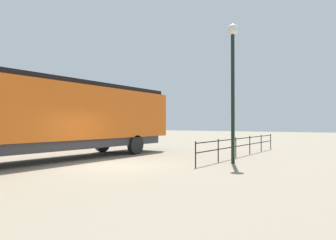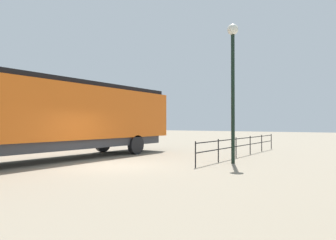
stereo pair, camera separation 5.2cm
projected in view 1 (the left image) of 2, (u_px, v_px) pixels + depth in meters
The scene contains 4 objects.
ground_plane at pixel (112, 166), 12.68m from camera, with size 120.00×120.00×0.00m, color gray.
locomotive at pixel (50, 115), 14.42m from camera, with size 3.00×16.02×3.86m.
lamp_post at pixel (233, 68), 13.50m from camera, with size 0.49×0.49×6.19m.
platform_fence at pixel (243, 143), 16.64m from camera, with size 0.05×10.80×1.05m.
Camera 1 is at (9.03, -9.24, 1.75)m, focal length 32.61 mm.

